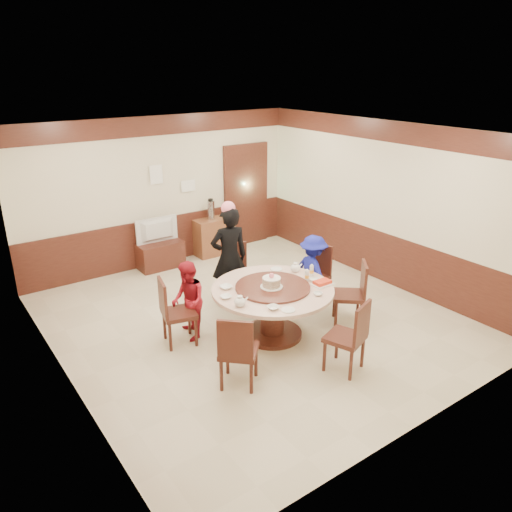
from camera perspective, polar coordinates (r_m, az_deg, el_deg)
room at (r=7.27m, az=-0.37°, el=0.31°), size 6.00×6.04×2.84m
banquet_table at (r=7.04m, az=1.90°, el=-5.27°), size 1.71×1.71×0.78m
chair_0 at (r=8.12m, az=6.58°, el=-3.44°), size 0.57×0.56×0.97m
chair_1 at (r=8.12m, az=-2.18°, el=-3.30°), size 0.56×0.57×0.97m
chair_2 at (r=7.05m, az=-8.90°, el=-7.58°), size 0.54×0.53×0.97m
chair_3 at (r=6.13m, az=-2.01°, el=-12.07°), size 0.62×0.62×0.97m
chair_4 at (r=6.50m, az=10.22°, el=-10.35°), size 0.57×0.57×0.97m
chair_5 at (r=7.60m, az=10.59°, el=-5.45°), size 0.62×0.62×0.97m
person_standing at (r=7.84m, az=-3.08°, el=-0.16°), size 0.67×0.52×1.64m
person_red at (r=7.04m, az=-7.76°, el=-5.12°), size 0.57×0.65×1.14m
person_blue at (r=7.93m, az=6.53°, el=-1.77°), size 0.49×0.79×1.19m
birthday_cake at (r=6.87m, az=1.78°, el=-3.01°), size 0.31×0.31×0.21m
teapot_left at (r=6.42m, az=-1.85°, el=-5.27°), size 0.17×0.15×0.13m
teapot_right at (r=7.48m, az=4.52°, el=-1.36°), size 0.17×0.15×0.13m
bowl_0 at (r=6.93m, az=-3.46°, el=-3.57°), size 0.17×0.17×0.04m
bowl_1 at (r=6.77m, az=7.09°, el=-4.33°), size 0.12×0.12×0.04m
bowl_2 at (r=6.36m, az=1.97°, el=-5.91°), size 0.16×0.16×0.04m
bowl_3 at (r=7.18m, az=6.63°, el=-2.74°), size 0.14×0.14×0.04m
bowl_4 at (r=6.65m, az=-3.46°, el=-4.70°), size 0.15×0.15×0.04m
saucer_near at (r=6.35m, az=3.69°, el=-6.16°), size 0.18×0.18×0.01m
saucer_far at (r=7.56m, az=2.34°, el=-1.50°), size 0.18×0.18×0.01m
shrimp_platter at (r=7.09m, az=7.59°, el=-3.07°), size 0.30×0.20×0.06m
bottle_0 at (r=7.16m, az=5.84°, el=-2.27°), size 0.06×0.06×0.16m
bottle_1 at (r=7.34m, az=6.37°, el=-1.69°), size 0.06×0.06×0.16m
tv_stand at (r=9.69m, az=-10.87°, el=0.11°), size 0.85×0.45×0.50m
television at (r=9.53m, az=-11.07°, el=2.85°), size 0.83×0.12×0.48m
side_cabinet at (r=10.19m, az=-4.80°, el=2.24°), size 0.80×0.40×0.75m
thermos at (r=10.00m, az=-5.18°, el=5.25°), size 0.15×0.15×0.38m
notice_left at (r=9.50m, az=-11.33°, el=9.11°), size 0.25×0.00×0.35m
notice_right at (r=9.84m, az=-7.74°, el=7.95°), size 0.30×0.00×0.22m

